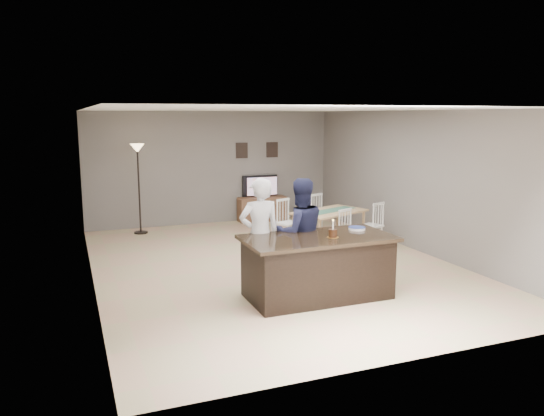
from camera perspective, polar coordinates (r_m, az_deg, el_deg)
name	(u,v)px	position (r m, az deg, el deg)	size (l,w,h in m)	color
floor	(272,265)	(9.42, 0.02, -6.11)	(8.00, 8.00, 0.00)	tan
room_shell	(272,170)	(9.10, 0.02, 4.10)	(8.00, 8.00, 8.00)	slate
kitchen_island	(318,267)	(7.71, 4.92, -6.30)	(2.15, 1.10, 0.90)	black
tv_console	(262,209)	(13.20, -1.07, -0.09)	(1.20, 0.40, 0.60)	brown
television	(261,186)	(13.18, -1.19, 2.37)	(0.91, 0.12, 0.53)	black
tv_screen_glow	(262,186)	(13.10, -1.07, 2.35)	(0.78, 0.78, 0.00)	orange
picture_frames	(257,150)	(13.20, -1.61, 6.25)	(1.10, 0.02, 0.38)	black
doorway	(99,237)	(6.28, -18.07, -2.95)	(0.00, 2.10, 2.65)	black
woman	(260,235)	(7.83, -1.33, -2.95)	(0.62, 0.41, 1.71)	silver
man	(300,233)	(8.08, 3.01, -2.69)	(0.82, 0.64, 1.68)	#1B1E3C
birthday_cake	(333,233)	(7.55, 6.56, -2.70)	(0.17, 0.17, 0.26)	gold
plate_stack	(357,228)	(8.11, 9.12, -2.18)	(0.26, 0.26, 0.04)	white
dining_table	(329,217)	(10.76, 6.19, -0.95)	(1.94, 2.09, 0.91)	tan
floor_lamp	(138,164)	(11.99, -14.22, 4.58)	(0.30, 0.30, 1.99)	black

